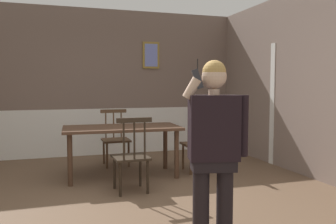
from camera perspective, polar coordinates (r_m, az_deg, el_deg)
name	(u,v)px	position (r m, az deg, el deg)	size (l,w,h in m)	color
ground_plane	(120,207)	(4.15, -7.76, -15.08)	(6.96, 6.96, 0.00)	brown
room_back_partition	(91,85)	(7.05, -12.39, 4.28)	(5.96, 0.17, 2.86)	#756056
room_right_partition	(336,82)	(5.32, 25.61, 4.46)	(0.13, 6.32, 2.86)	gray
dining_table	(122,133)	(5.31, -7.49, -3.38)	(1.75, 0.91, 0.76)	#4C3323
chair_near_window	(200,142)	(5.65, 5.24, -4.81)	(0.47, 0.47, 1.04)	#513823
chair_by_doorway	(115,138)	(6.14, -8.55, -4.25)	(0.46, 0.46, 0.95)	#513823
chair_at_table_head	(131,156)	(4.56, -5.99, -7.12)	(0.46, 0.46, 0.98)	#2D2319
person_figure	(214,143)	(2.95, 7.54, -5.03)	(0.56, 0.31, 1.59)	black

